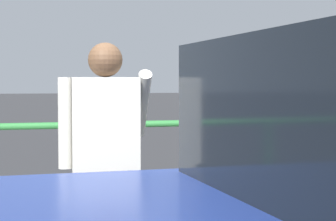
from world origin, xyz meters
TOP-DOWN VIEW (x-y plane):
  - parking_meter at (0.20, 0.53)m, footprint 0.17×0.18m
  - pedestrian_at_meter at (-0.43, 0.53)m, footprint 0.66×0.54m
  - background_railing at (0.00, 1.99)m, footprint 24.06×0.06m

SIDE VIEW (x-z plane):
  - background_railing at x=0.00m, z-range 0.36..1.45m
  - pedestrian_at_meter at x=-0.43m, z-range 0.25..1.96m
  - parking_meter at x=0.20m, z-range 0.46..1.92m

